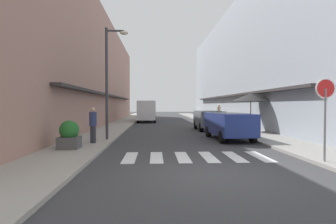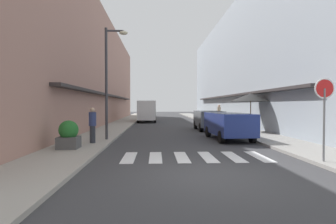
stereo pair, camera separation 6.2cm
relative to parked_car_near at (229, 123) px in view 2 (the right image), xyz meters
name	(u,v)px [view 2 (the right image)]	position (x,y,z in m)	size (l,w,h in m)	color
ground_plane	(171,125)	(-2.55, 11.59, -0.92)	(105.70, 105.70, 0.00)	#38383A
sidewalk_left	(120,124)	(-7.35, 11.59, -0.86)	(2.41, 67.26, 0.12)	#9E998E
sidewalk_right	(221,124)	(2.25, 11.59, -0.86)	(2.41, 67.26, 0.12)	gray
building_row_left	(84,71)	(-11.05, 13.00, 4.32)	(5.50, 45.24, 10.49)	#A87A6B
building_row_right	(254,66)	(5.96, 13.00, 4.95)	(5.50, 45.24, 11.76)	#939EA8
crosswalk	(195,157)	(-2.55, -5.02, -0.92)	(5.20, 2.20, 0.01)	silver
parked_car_near	(229,123)	(0.00, 0.00, 0.00)	(1.96, 4.40, 1.47)	navy
parked_car_mid	(209,118)	(0.00, 5.86, 0.00)	(1.81, 3.95, 1.47)	#4C5156
delivery_van	(147,109)	(-4.95, 16.52, 0.48)	(2.02, 5.40, 2.37)	silver
round_street_sign	(324,98)	(1.32, -6.56, 1.21)	(0.65, 0.07, 2.62)	slate
street_lamp	(110,72)	(-6.35, -0.46, 2.69)	(1.19, 0.28, 5.76)	#38383D
cafe_umbrella	(251,98)	(2.54, 3.90, 1.49)	(2.70, 2.70, 2.58)	#262626
planter_corner	(69,135)	(-7.53, -3.52, -0.25)	(0.82, 0.82, 1.15)	#4C4C4C
pedestrian_walking_near	(93,124)	(-6.93, -1.86, 0.07)	(0.34, 0.34, 1.66)	#282B33
pedestrian_walking_far	(219,113)	(2.15, 11.89, 0.16)	(0.34, 0.34, 1.82)	#282B33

